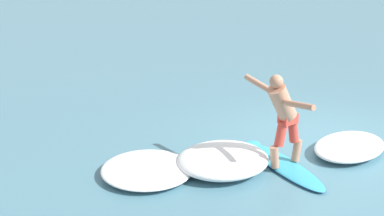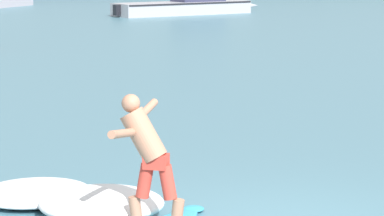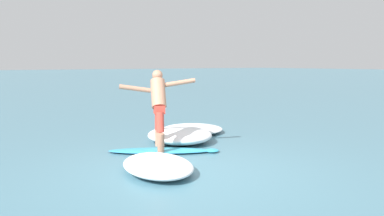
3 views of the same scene
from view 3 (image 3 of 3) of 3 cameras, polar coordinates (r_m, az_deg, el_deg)
name	(u,v)px [view 3 (image 3 of 3)]	position (r m, az deg, el deg)	size (l,w,h in m)	color
ground_plane	(192,171)	(6.06, 0.03, -9.58)	(200.00, 200.00, 0.00)	teal
surfboard	(162,151)	(7.28, -4.66, -6.50)	(1.50, 2.00, 0.21)	#34A5C4
surfer	(159,103)	(7.24, -5.11, 0.84)	(0.90, 1.40, 1.52)	tan
wave_foam_at_tail	(193,129)	(9.30, 0.11, -3.21)	(2.06, 2.06, 0.18)	white
wave_foam_at_nose	(180,135)	(8.14, -1.88, -4.15)	(1.82, 1.74, 0.32)	white
wave_foam_beside	(158,165)	(5.97, -5.24, -8.68)	(1.68, 1.28, 0.24)	white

